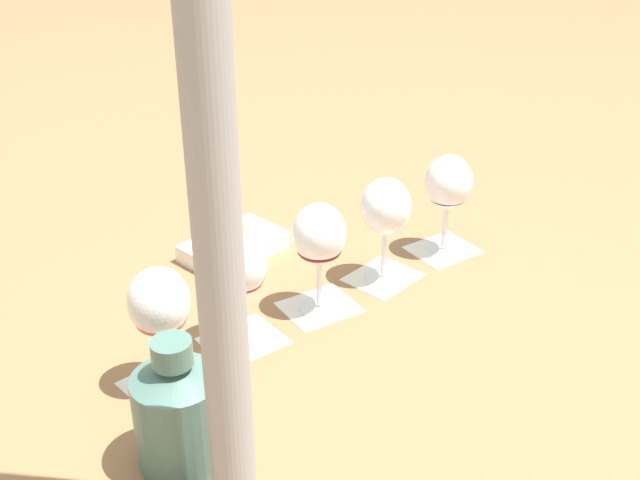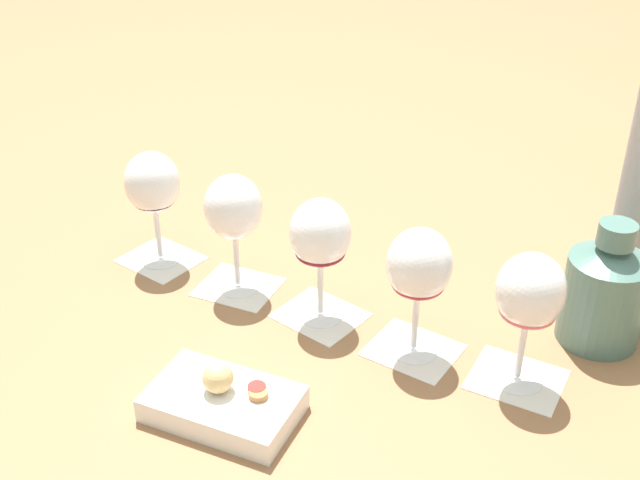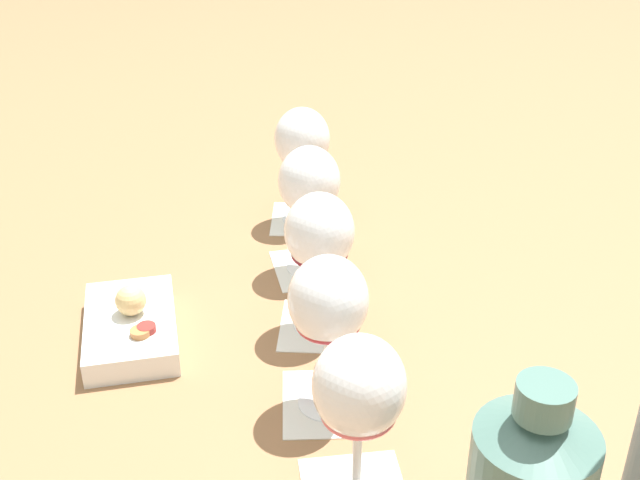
{
  "view_description": "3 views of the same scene",
  "coord_description": "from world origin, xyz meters",
  "px_view_note": "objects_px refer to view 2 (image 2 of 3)",
  "views": [
    {
      "loc": [
        -0.97,
        -0.3,
        0.67
      ],
      "look_at": [
        0.01,
        -0.0,
        0.12
      ],
      "focal_mm": 45.0,
      "sensor_mm": 36.0,
      "label": 1
    },
    {
      "loc": [
        0.03,
        0.87,
        0.63
      ],
      "look_at": [
        0.01,
        -0.0,
        0.12
      ],
      "focal_mm": 45.0,
      "sensor_mm": 36.0,
      "label": 2
    },
    {
      "loc": [
        -0.61,
        0.48,
        0.55
      ],
      "look_at": [
        0.01,
        -0.0,
        0.12
      ],
      "focal_mm": 45.0,
      "sensor_mm": 36.0,
      "label": 3
    }
  ],
  "objects_px": {
    "wine_glass_2": "(320,239)",
    "ceramic_vase": "(605,291)",
    "wine_glass_3": "(234,213)",
    "wine_glass_0": "(530,297)",
    "wine_glass_4": "(153,188)",
    "snack_dish": "(223,402)",
    "wine_glass_1": "(419,270)"
  },
  "relations": [
    {
      "from": "wine_glass_3",
      "to": "wine_glass_4",
      "type": "height_order",
      "value": "same"
    },
    {
      "from": "wine_glass_4",
      "to": "snack_dish",
      "type": "bearing_deg",
      "value": 109.42
    },
    {
      "from": "wine_glass_2",
      "to": "wine_glass_3",
      "type": "height_order",
      "value": "same"
    },
    {
      "from": "snack_dish",
      "to": "wine_glass_4",
      "type": "bearing_deg",
      "value": -70.58
    },
    {
      "from": "wine_glass_3",
      "to": "wine_glass_4",
      "type": "relative_size",
      "value": 1.0
    },
    {
      "from": "ceramic_vase",
      "to": "snack_dish",
      "type": "relative_size",
      "value": 0.86
    },
    {
      "from": "wine_glass_1",
      "to": "wine_glass_4",
      "type": "distance_m",
      "value": 0.42
    },
    {
      "from": "wine_glass_3",
      "to": "wine_glass_2",
      "type": "bearing_deg",
      "value": 147.34
    },
    {
      "from": "wine_glass_1",
      "to": "ceramic_vase",
      "type": "relative_size",
      "value": 1.02
    },
    {
      "from": "wine_glass_4",
      "to": "wine_glass_0",
      "type": "bearing_deg",
      "value": 148.21
    },
    {
      "from": "wine_glass_0",
      "to": "wine_glass_4",
      "type": "height_order",
      "value": "same"
    },
    {
      "from": "wine_glass_1",
      "to": "wine_glass_3",
      "type": "bearing_deg",
      "value": -33.34
    },
    {
      "from": "wine_glass_0",
      "to": "wine_glass_1",
      "type": "bearing_deg",
      "value": -27.12
    },
    {
      "from": "wine_glass_2",
      "to": "ceramic_vase",
      "type": "relative_size",
      "value": 1.02
    },
    {
      "from": "wine_glass_2",
      "to": "wine_glass_3",
      "type": "distance_m",
      "value": 0.14
    },
    {
      "from": "wine_glass_1",
      "to": "snack_dish",
      "type": "distance_m",
      "value": 0.27
    },
    {
      "from": "snack_dish",
      "to": "wine_glass_0",
      "type": "bearing_deg",
      "value": -172.04
    },
    {
      "from": "wine_glass_1",
      "to": "ceramic_vase",
      "type": "distance_m",
      "value": 0.24
    },
    {
      "from": "wine_glass_2",
      "to": "wine_glass_3",
      "type": "relative_size",
      "value": 1.0
    },
    {
      "from": "wine_glass_0",
      "to": "wine_glass_2",
      "type": "bearing_deg",
      "value": -30.66
    },
    {
      "from": "wine_glass_0",
      "to": "ceramic_vase",
      "type": "relative_size",
      "value": 1.02
    },
    {
      "from": "wine_glass_0",
      "to": "ceramic_vase",
      "type": "distance_m",
      "value": 0.15
    },
    {
      "from": "wine_glass_3",
      "to": "snack_dish",
      "type": "height_order",
      "value": "wine_glass_3"
    },
    {
      "from": "wine_glass_2",
      "to": "wine_glass_4",
      "type": "xyz_separation_m",
      "value": [
        0.23,
        -0.15,
        -0.0
      ]
    },
    {
      "from": "wine_glass_2",
      "to": "ceramic_vase",
      "type": "xyz_separation_m",
      "value": [
        -0.35,
        0.06,
        -0.05
      ]
    },
    {
      "from": "wine_glass_0",
      "to": "snack_dish",
      "type": "height_order",
      "value": "wine_glass_0"
    },
    {
      "from": "snack_dish",
      "to": "ceramic_vase",
      "type": "bearing_deg",
      "value": -164.62
    },
    {
      "from": "wine_glass_4",
      "to": "snack_dish",
      "type": "relative_size",
      "value": 0.88
    },
    {
      "from": "wine_glass_4",
      "to": "snack_dish",
      "type": "height_order",
      "value": "wine_glass_4"
    },
    {
      "from": "wine_glass_2",
      "to": "snack_dish",
      "type": "bearing_deg",
      "value": 58.22
    },
    {
      "from": "wine_glass_0",
      "to": "wine_glass_1",
      "type": "xyz_separation_m",
      "value": [
        0.12,
        -0.06,
        -0.0
      ]
    },
    {
      "from": "wine_glass_2",
      "to": "wine_glass_3",
      "type": "bearing_deg",
      "value": -32.66
    }
  ]
}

